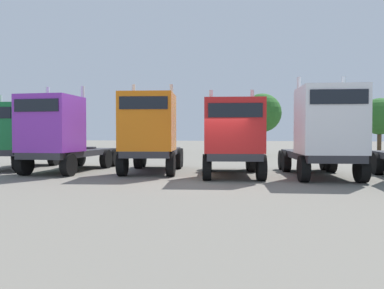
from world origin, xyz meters
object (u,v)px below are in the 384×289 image
(semi_truck_white, at_px, (325,133))
(semi_truck_green, at_px, (12,136))
(semi_truck_orange, at_px, (150,133))
(semi_truck_red, at_px, (233,137))
(semi_truck_purple, at_px, (60,135))

(semi_truck_white, bearing_deg, semi_truck_green, -99.81)
(semi_truck_green, distance_m, semi_truck_orange, 7.89)
(semi_truck_orange, distance_m, semi_truck_white, 7.88)
(semi_truck_green, relative_size, semi_truck_red, 1.06)
(semi_truck_green, bearing_deg, semi_truck_white, 77.96)
(semi_truck_purple, bearing_deg, semi_truck_red, 88.94)
(semi_truck_purple, xyz_separation_m, semi_truck_orange, (4.34, 0.89, 0.08))
(semi_truck_purple, distance_m, semi_truck_orange, 4.43)
(semi_truck_purple, distance_m, semi_truck_white, 12.24)
(semi_truck_orange, height_order, semi_truck_white, semi_truck_white)
(semi_truck_green, distance_m, semi_truck_white, 15.77)
(semi_truck_green, xyz_separation_m, semi_truck_orange, (7.89, -0.04, 0.15))
(semi_truck_purple, relative_size, semi_truck_red, 1.06)
(semi_truck_purple, bearing_deg, semi_truck_green, -108.39)
(semi_truck_red, bearing_deg, semi_truck_white, 83.94)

